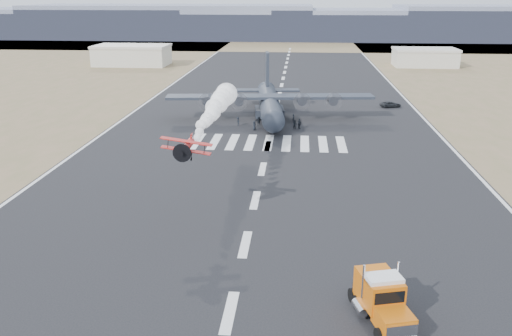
# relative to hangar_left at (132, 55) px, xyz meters

# --- Properties ---
(ground) EXTENTS (500.00, 500.00, 0.00)m
(ground) POSITION_rel_hangar_left_xyz_m (52.00, -145.00, -3.41)
(ground) COLOR black
(ground) RESTS_ON ground
(scrub_far) EXTENTS (500.00, 80.00, 0.00)m
(scrub_far) POSITION_rel_hangar_left_xyz_m (52.00, 85.00, -3.41)
(scrub_far) COLOR brown
(scrub_far) RESTS_ON ground
(runway_markings) EXTENTS (60.00, 260.00, 0.01)m
(runway_markings) POSITION_rel_hangar_left_xyz_m (52.00, -85.00, -3.40)
(runway_markings) COLOR silver
(runway_markings) RESTS_ON ground
(ridge_seg_b) EXTENTS (150.00, 50.00, 15.00)m
(ridge_seg_b) POSITION_rel_hangar_left_xyz_m (-78.00, 115.00, 4.09)
(ridge_seg_b) COLOR slate
(ridge_seg_b) RESTS_ON ground
(ridge_seg_c) EXTENTS (150.00, 50.00, 17.00)m
(ridge_seg_c) POSITION_rel_hangar_left_xyz_m (-13.00, 115.00, 5.09)
(ridge_seg_c) COLOR slate
(ridge_seg_c) RESTS_ON ground
(ridge_seg_d) EXTENTS (150.00, 50.00, 13.00)m
(ridge_seg_d) POSITION_rel_hangar_left_xyz_m (52.00, 115.00, 3.09)
(ridge_seg_d) COLOR slate
(ridge_seg_d) RESTS_ON ground
(ridge_seg_e) EXTENTS (150.00, 50.00, 15.00)m
(ridge_seg_e) POSITION_rel_hangar_left_xyz_m (117.00, 115.00, 4.09)
(ridge_seg_e) COLOR slate
(ridge_seg_e) RESTS_ON ground
(hangar_left) EXTENTS (24.50, 14.50, 6.70)m
(hangar_left) POSITION_rel_hangar_left_xyz_m (0.00, 0.00, 0.00)
(hangar_left) COLOR #B3B09F
(hangar_left) RESTS_ON ground
(hangar_right) EXTENTS (20.50, 12.50, 5.90)m
(hangar_right) POSITION_rel_hangar_left_xyz_m (98.00, 5.00, -0.40)
(hangar_right) COLOR #B3B09F
(hangar_right) RESTS_ON ground
(semi_truck) EXTENTS (4.57, 8.65, 3.80)m
(semi_truck) POSITION_rel_hangar_left_xyz_m (63.60, -145.04, -1.54)
(semi_truck) COLOR black
(semi_truck) RESTS_ON ground
(aerobatic_biplane) EXTENTS (5.48, 4.91, 2.43)m
(aerobatic_biplane) POSITION_rel_hangar_left_xyz_m (45.19, -127.08, 4.82)
(aerobatic_biplane) COLOR red
(smoke_trail) EXTENTS (3.47, 29.81, 3.47)m
(smoke_trail) POSITION_rel_hangar_left_xyz_m (45.26, -102.75, 5.04)
(smoke_trail) COLOR white
(transport_aircraft) EXTENTS (40.20, 33.02, 11.59)m
(transport_aircraft) POSITION_rel_hangar_left_xyz_m (51.02, -75.94, -0.42)
(transport_aircraft) COLOR #1D222B
(transport_aircraft) RESTS_ON ground
(support_vehicle) EXTENTS (4.91, 3.36, 1.25)m
(support_vehicle) POSITION_rel_hangar_left_xyz_m (76.58, -63.99, -2.78)
(support_vehicle) COLOR black
(support_vehicle) RESTS_ON ground
(crew_a) EXTENTS (0.78, 0.68, 1.87)m
(crew_a) POSITION_rel_hangar_left_xyz_m (53.55, -84.87, -2.47)
(crew_a) COLOR black
(crew_a) RESTS_ON ground
(crew_b) EXTENTS (0.95, 0.82, 1.67)m
(crew_b) POSITION_rel_hangar_left_xyz_m (56.26, -85.29, -2.57)
(crew_b) COLOR black
(crew_b) RESTS_ON ground
(crew_c) EXTENTS (0.91, 1.15, 1.61)m
(crew_c) POSITION_rel_hangar_left_xyz_m (45.59, -83.48, -2.60)
(crew_c) COLOR black
(crew_c) RESTS_ON ground
(crew_d) EXTENTS (1.10, 1.20, 1.86)m
(crew_d) POSITION_rel_hangar_left_xyz_m (57.04, -84.94, -2.48)
(crew_d) COLOR black
(crew_d) RESTS_ON ground
(crew_e) EXTENTS (0.69, 0.92, 1.67)m
(crew_e) POSITION_rel_hangar_left_xyz_m (48.92, -86.64, -2.57)
(crew_e) COLOR black
(crew_e) RESTS_ON ground
(crew_f) EXTENTS (1.58, 1.10, 1.63)m
(crew_f) POSITION_rel_hangar_left_xyz_m (49.43, -82.93, -2.59)
(crew_f) COLOR black
(crew_f) RESTS_ON ground
(crew_g) EXTENTS (0.58, 0.67, 1.66)m
(crew_g) POSITION_rel_hangar_left_xyz_m (55.88, -80.21, -2.58)
(crew_g) COLOR black
(crew_g) RESTS_ON ground
(crew_h) EXTENTS (0.89, 0.70, 1.60)m
(crew_h) POSITION_rel_hangar_left_xyz_m (52.35, -84.56, -2.61)
(crew_h) COLOR black
(crew_h) RESTS_ON ground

